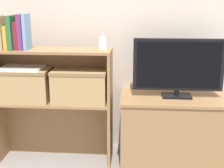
{
  "coord_description": "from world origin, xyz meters",
  "views": [
    {
      "loc": [
        0.18,
        -2.09,
        1.26
      ],
      "look_at": [
        0.0,
        0.13,
        0.64
      ],
      "focal_mm": 50.0,
      "sensor_mm": 36.0,
      "label": 1
    }
  ],
  "objects_px": {
    "book_skyblue": "(27,32)",
    "laptop": "(22,68)",
    "book_tan": "(4,33)",
    "storage_basket_left": "(24,84)",
    "book_forest": "(13,32)",
    "storage_basket_right": "(80,85)",
    "tv": "(178,66)",
    "book_maroon": "(18,36)",
    "baby_monitor": "(103,43)",
    "book_mustard": "(8,37)",
    "book_ivory": "(0,32)",
    "book_plum": "(22,32)",
    "tv_stand": "(175,129)"
  },
  "relations": [
    {
      "from": "book_skyblue",
      "to": "laptop",
      "type": "relative_size",
      "value": 0.82
    },
    {
      "from": "book_ivory",
      "to": "book_plum",
      "type": "bearing_deg",
      "value": 0.0
    },
    {
      "from": "tv_stand",
      "to": "book_plum",
      "type": "xyz_separation_m",
      "value": [
        -1.13,
        -0.11,
        0.76
      ]
    },
    {
      "from": "book_ivory",
      "to": "storage_basket_left",
      "type": "distance_m",
      "value": 0.41
    },
    {
      "from": "tv_stand",
      "to": "laptop",
      "type": "height_order",
      "value": "laptop"
    },
    {
      "from": "tv_stand",
      "to": "storage_basket_right",
      "type": "xyz_separation_m",
      "value": [
        -0.73,
        -0.1,
        0.37
      ]
    },
    {
      "from": "book_ivory",
      "to": "book_tan",
      "type": "height_order",
      "value": "book_ivory"
    },
    {
      "from": "tv",
      "to": "book_forest",
      "type": "height_order",
      "value": "book_forest"
    },
    {
      "from": "book_skyblue",
      "to": "storage_basket_left",
      "type": "distance_m",
      "value": 0.39
    },
    {
      "from": "book_skyblue",
      "to": "laptop",
      "type": "bearing_deg",
      "value": 168.41
    },
    {
      "from": "book_tan",
      "to": "storage_basket_left",
      "type": "distance_m",
      "value": 0.4
    },
    {
      "from": "book_tan",
      "to": "book_maroon",
      "type": "distance_m",
      "value": 0.1
    },
    {
      "from": "book_skyblue",
      "to": "baby_monitor",
      "type": "relative_size",
      "value": 2.04
    },
    {
      "from": "storage_basket_left",
      "to": "book_maroon",
      "type": "bearing_deg",
      "value": -132.26
    },
    {
      "from": "book_forest",
      "to": "storage_basket_right",
      "type": "height_order",
      "value": "book_forest"
    },
    {
      "from": "tv",
      "to": "laptop",
      "type": "height_order",
      "value": "tv"
    },
    {
      "from": "book_plum",
      "to": "book_ivory",
      "type": "bearing_deg",
      "value": 180.0
    },
    {
      "from": "book_tan",
      "to": "storage_basket_right",
      "type": "bearing_deg",
      "value": 1.23
    },
    {
      "from": "book_plum",
      "to": "storage_basket_right",
      "type": "xyz_separation_m",
      "value": [
        0.41,
        0.01,
        -0.39
      ]
    },
    {
      "from": "tv",
      "to": "book_skyblue",
      "type": "xyz_separation_m",
      "value": [
        -1.1,
        -0.11,
        0.26
      ]
    },
    {
      "from": "storage_basket_right",
      "to": "baby_monitor",
      "type": "bearing_deg",
      "value": 4.9
    },
    {
      "from": "book_mustard",
      "to": "book_plum",
      "type": "height_order",
      "value": "book_plum"
    },
    {
      "from": "book_mustard",
      "to": "storage_basket_left",
      "type": "height_order",
      "value": "book_mustard"
    },
    {
      "from": "book_ivory",
      "to": "storage_basket_right",
      "type": "distance_m",
      "value": 0.69
    },
    {
      "from": "book_ivory",
      "to": "storage_basket_left",
      "type": "relative_size",
      "value": 0.61
    },
    {
      "from": "storage_basket_left",
      "to": "storage_basket_right",
      "type": "distance_m",
      "value": 0.43
    },
    {
      "from": "book_forest",
      "to": "storage_basket_right",
      "type": "xyz_separation_m",
      "value": [
        0.48,
        0.01,
        -0.38
      ]
    },
    {
      "from": "tv_stand",
      "to": "storage_basket_left",
      "type": "bearing_deg",
      "value": -175.27
    },
    {
      "from": "book_mustard",
      "to": "laptop",
      "type": "relative_size",
      "value": 0.55
    },
    {
      "from": "book_skyblue",
      "to": "tv",
      "type": "bearing_deg",
      "value": 5.5
    },
    {
      "from": "tv",
      "to": "book_plum",
      "type": "height_order",
      "value": "book_plum"
    },
    {
      "from": "book_maroon",
      "to": "book_skyblue",
      "type": "height_order",
      "value": "book_skyblue"
    },
    {
      "from": "book_skyblue",
      "to": "baby_monitor",
      "type": "height_order",
      "value": "book_skyblue"
    },
    {
      "from": "book_plum",
      "to": "storage_basket_left",
      "type": "distance_m",
      "value": 0.39
    },
    {
      "from": "book_mustard",
      "to": "book_forest",
      "type": "height_order",
      "value": "book_forest"
    },
    {
      "from": "laptop",
      "to": "tv",
      "type": "bearing_deg",
      "value": 4.65
    },
    {
      "from": "book_plum",
      "to": "tv",
      "type": "bearing_deg",
      "value": 5.34
    },
    {
      "from": "book_forest",
      "to": "laptop",
      "type": "relative_size",
      "value": 0.79
    },
    {
      "from": "book_plum",
      "to": "storage_basket_left",
      "type": "xyz_separation_m",
      "value": [
        -0.02,
        0.01,
        -0.39
      ]
    },
    {
      "from": "book_forest",
      "to": "laptop",
      "type": "xyz_separation_m",
      "value": [
        0.05,
        0.01,
        -0.26
      ]
    },
    {
      "from": "book_plum",
      "to": "storage_basket_left",
      "type": "relative_size",
      "value": 0.62
    },
    {
      "from": "tv",
      "to": "book_maroon",
      "type": "xyz_separation_m",
      "value": [
        -1.17,
        -0.11,
        0.23
      ]
    },
    {
      "from": "book_forest",
      "to": "storage_basket_left",
      "type": "xyz_separation_m",
      "value": [
        0.05,
        0.01,
        -0.38
      ]
    },
    {
      "from": "tv_stand",
      "to": "book_tan",
      "type": "xyz_separation_m",
      "value": [
        -1.27,
        -0.11,
        0.75
      ]
    },
    {
      "from": "laptop",
      "to": "book_maroon",
      "type": "bearing_deg",
      "value": -132.26
    },
    {
      "from": "book_mustard",
      "to": "book_forest",
      "type": "bearing_deg",
      "value": 0.0
    },
    {
      "from": "book_ivory",
      "to": "book_forest",
      "type": "bearing_deg",
      "value": 0.0
    },
    {
      "from": "book_maroon",
      "to": "storage_basket_left",
      "type": "relative_size",
      "value": 0.49
    },
    {
      "from": "storage_basket_left",
      "to": "book_mustard",
      "type": "bearing_deg",
      "value": -171.95
    },
    {
      "from": "book_forest",
      "to": "baby_monitor",
      "type": "bearing_deg",
      "value": 2.35
    }
  ]
}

